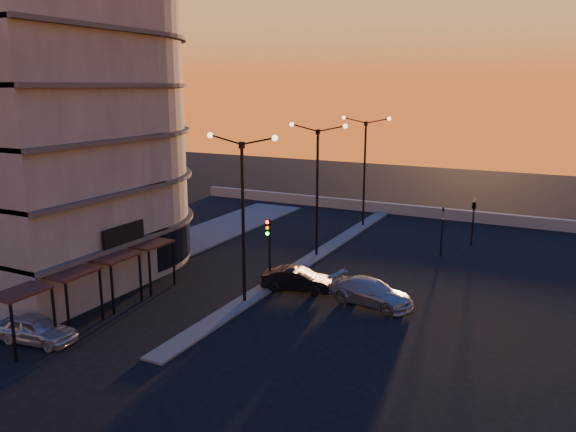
# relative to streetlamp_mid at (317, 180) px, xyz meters

# --- Properties ---
(ground) EXTENTS (120.00, 120.00, 0.00)m
(ground) POSITION_rel_streetlamp_mid_xyz_m (0.00, -10.00, -5.59)
(ground) COLOR black
(ground) RESTS_ON ground
(sidewalk_west) EXTENTS (5.00, 40.00, 0.12)m
(sidewalk_west) POSITION_rel_streetlamp_mid_xyz_m (-10.50, -6.00, -5.53)
(sidewalk_west) COLOR #50514E
(sidewalk_west) RESTS_ON ground
(median) EXTENTS (1.20, 36.00, 0.12)m
(median) POSITION_rel_streetlamp_mid_xyz_m (0.00, 0.00, -5.53)
(median) COLOR #50514E
(median) RESTS_ON ground
(parapet) EXTENTS (44.00, 0.50, 1.00)m
(parapet) POSITION_rel_streetlamp_mid_xyz_m (2.00, 16.00, -5.09)
(parapet) COLOR gray
(parapet) RESTS_ON ground
(building) EXTENTS (14.35, 17.08, 25.00)m
(building) POSITION_rel_streetlamp_mid_xyz_m (-14.00, -9.97, 6.32)
(building) COLOR #635D57
(building) RESTS_ON ground
(streetlamp_near) EXTENTS (4.32, 0.32, 9.51)m
(streetlamp_near) POSITION_rel_streetlamp_mid_xyz_m (0.00, -10.00, 0.00)
(streetlamp_near) COLOR black
(streetlamp_near) RESTS_ON ground
(streetlamp_mid) EXTENTS (4.32, 0.32, 9.51)m
(streetlamp_mid) POSITION_rel_streetlamp_mid_xyz_m (0.00, 0.00, 0.00)
(streetlamp_mid) COLOR black
(streetlamp_mid) RESTS_ON ground
(streetlamp_far) EXTENTS (4.32, 0.32, 9.51)m
(streetlamp_far) POSITION_rel_streetlamp_mid_xyz_m (0.00, 10.00, 0.00)
(streetlamp_far) COLOR black
(streetlamp_far) RESTS_ON ground
(traffic_light_main) EXTENTS (0.28, 0.44, 4.25)m
(traffic_light_main) POSITION_rel_streetlamp_mid_xyz_m (0.00, -7.13, -2.70)
(traffic_light_main) COLOR black
(traffic_light_main) RESTS_ON ground
(signal_east_a) EXTENTS (0.13, 0.16, 3.60)m
(signal_east_a) POSITION_rel_streetlamp_mid_xyz_m (8.00, 4.00, -3.66)
(signal_east_a) COLOR black
(signal_east_a) RESTS_ON ground
(signal_east_b) EXTENTS (0.42, 1.99, 3.60)m
(signal_east_b) POSITION_rel_streetlamp_mid_xyz_m (9.50, 8.00, -2.49)
(signal_east_b) COLOR black
(signal_east_b) RESTS_ON ground
(car_hatchback) EXTENTS (4.08, 2.07, 1.33)m
(car_hatchback) POSITION_rel_streetlamp_mid_xyz_m (-6.21, -18.79, -4.93)
(car_hatchback) COLOR #B4B8BC
(car_hatchback) RESTS_ON ground
(car_sedan) EXTENTS (4.43, 2.31, 1.39)m
(car_sedan) POSITION_rel_streetlamp_mid_xyz_m (1.84, -6.93, -4.90)
(car_sedan) COLOR black
(car_sedan) RESTS_ON ground
(car_wagon) EXTENTS (5.17, 2.93, 1.41)m
(car_wagon) POSITION_rel_streetlamp_mid_xyz_m (6.46, -7.00, -4.89)
(car_wagon) COLOR #93959A
(car_wagon) RESTS_ON ground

